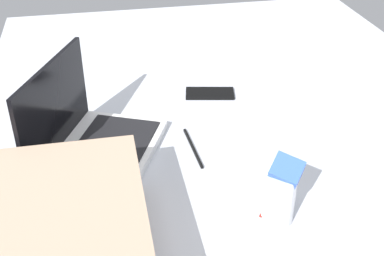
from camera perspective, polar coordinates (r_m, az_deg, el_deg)
The scene contains 5 objects.
bed_mattress at distance 144.93cm, azimuth 4.77°, elevation -1.28°, with size 180.00×140.00×18.00cm, color #B7BCC6.
laptop at distance 122.46cm, azimuth -11.39°, elevation -1.28°, with size 39.47×34.35×23.00cm.
snack_cup at distance 102.54cm, azimuth 9.19°, elevation -7.24°, with size 9.02×10.86×14.92cm.
cell_phone at distance 148.42cm, azimuth 2.02°, elevation 3.92°, with size 6.80×14.00×0.80cm, color black.
charger_cable at distance 124.48cm, azimuth 0.10°, elevation -2.23°, with size 17.00×0.60×0.60cm, color black.
Camera 1 is at (-115.86, 35.20, 88.64)cm, focal length 47.50 mm.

